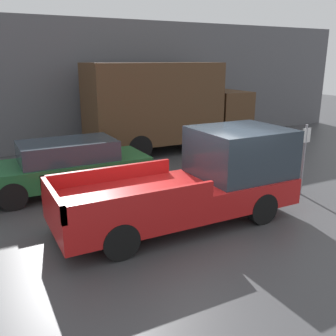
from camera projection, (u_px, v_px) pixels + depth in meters
name	position (u px, v px, depth m)	size (l,w,h in m)	color
ground_plane	(209.00, 217.00, 9.22)	(60.00, 60.00, 0.00)	#3D3D3F
building_wall	(95.00, 85.00, 16.05)	(28.00, 0.15, 5.41)	#56565B
pickup_truck	(200.00, 180.00, 8.92)	(5.72, 2.12, 2.13)	red
car	(65.00, 165.00, 10.86)	(4.88, 1.85, 1.51)	#1E592D
delivery_truck	(165.00, 105.00, 15.50)	(7.12, 2.35, 3.63)	#4C331E
parking_sign	(304.00, 155.00, 10.51)	(0.30, 0.07, 2.02)	gray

